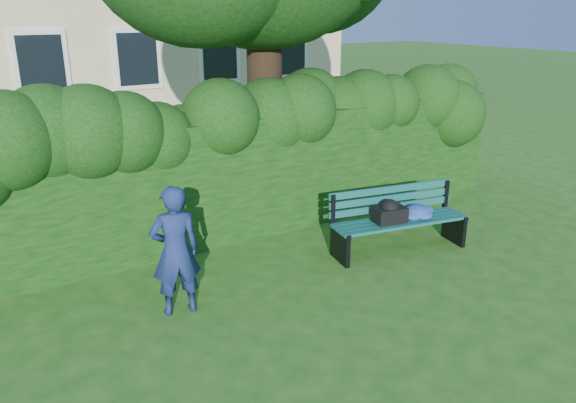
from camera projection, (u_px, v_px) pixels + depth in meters
ground at (314, 287)px, 6.97m from camera, size 80.00×80.00×0.00m
hedge at (231, 175)px, 8.43m from camera, size 10.00×1.00×1.80m
park_bench at (401, 217)px, 7.89m from camera, size 2.03×0.92×0.89m
man_reading at (175, 251)px, 6.16m from camera, size 0.60×0.44×1.51m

